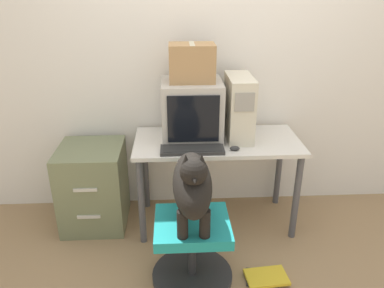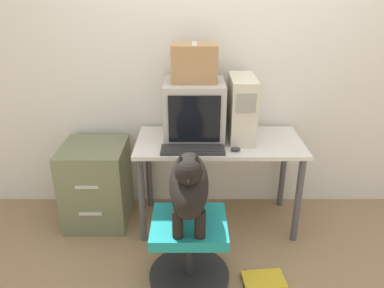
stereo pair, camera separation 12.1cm
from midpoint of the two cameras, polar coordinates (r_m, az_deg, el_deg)
ground_plane at (r=2.94m, az=2.93°, el=-14.77°), size 12.00×12.00×0.00m
wall_back at (r=3.00m, az=2.18°, el=13.54°), size 8.00×0.05×2.60m
desk at (r=2.86m, az=2.60°, el=-1.25°), size 1.24×0.59×0.72m
crt_monitor at (r=2.79m, az=-1.27°, el=5.18°), size 0.44×0.41×0.43m
pc_tower at (r=2.81m, az=5.93°, el=5.55°), size 0.18×0.42×0.47m
keyboard at (r=2.62m, az=-1.28°, el=-0.86°), size 0.45×0.16×0.03m
computer_mouse at (r=2.64m, az=5.22°, el=-0.68°), size 0.07×0.04×0.03m
office_chair at (r=2.50m, az=-1.40°, el=-15.71°), size 0.53×0.53×0.45m
dog at (r=2.22m, az=-1.52°, el=-6.16°), size 0.23×0.58×0.53m
filing_cabinet at (r=3.10m, az=-15.85°, el=-6.19°), size 0.49×0.52×0.66m
cardboard_box at (r=2.71m, az=-1.34°, el=12.25°), size 0.32×0.23×0.27m
book_stack_floor at (r=2.66m, az=9.65°, el=-19.42°), size 0.29×0.21×0.04m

